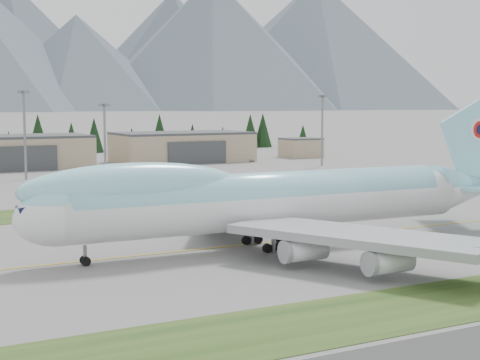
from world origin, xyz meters
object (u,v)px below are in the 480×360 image
hangar_right (182,147)px  service_vehicle_b (113,171)px  boeing_747_freighter (268,199)px  hangar_center (13,152)px  service_vehicle_c (251,162)px

hangar_right → service_vehicle_b: 42.86m
hangar_right → service_vehicle_b: bearing=-144.2°
boeing_747_freighter → hangar_right: (53.22, 153.31, -1.81)m
hangar_center → service_vehicle_c: (81.73, -12.16, -5.39)m
boeing_747_freighter → hangar_center: size_ratio=1.72×
hangar_center → service_vehicle_b: (25.50, -24.86, -5.39)m
hangar_right → service_vehicle_b: (-34.50, -24.86, -5.39)m
service_vehicle_b → service_vehicle_c: size_ratio=0.86×
boeing_747_freighter → service_vehicle_c: (74.95, 141.16, -7.20)m
service_vehicle_b → service_vehicle_c: bearing=-70.7°
hangar_center → service_vehicle_c: size_ratio=12.83×
hangar_right → service_vehicle_c: bearing=-29.2°
boeing_747_freighter → hangar_center: (-6.78, 153.31, -1.81)m
boeing_747_freighter → service_vehicle_b: boeing_747_freighter is taller
hangar_center → service_vehicle_b: bearing=-44.3°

